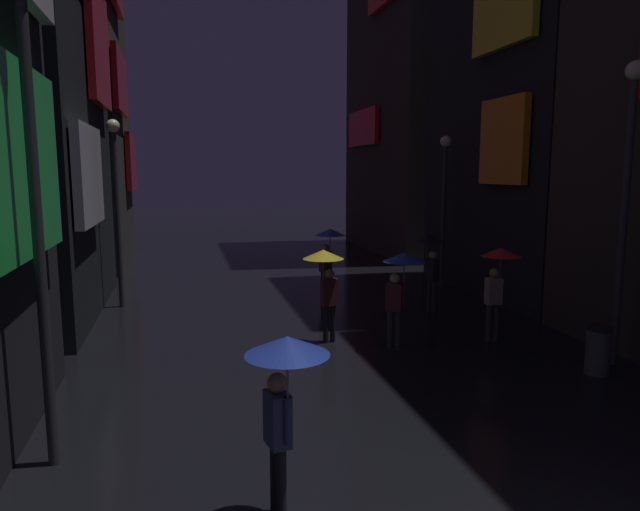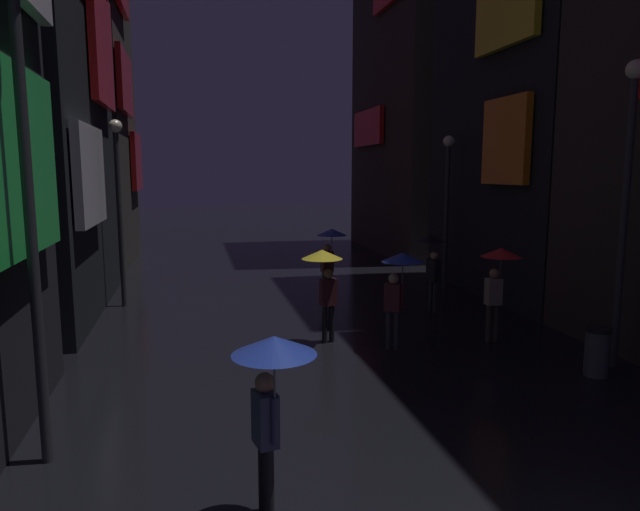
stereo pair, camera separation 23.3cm
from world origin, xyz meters
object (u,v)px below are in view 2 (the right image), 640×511
object	(u,v)px
streetlamp_left_near	(26,170)
streetlamp_left_far	(119,190)
pedestrian_far_right_red	(499,268)
pedestrian_foreground_left_black	(430,251)
trash_bin	(597,351)
streetlamp_right_far	(447,193)
pedestrian_foreground_right_yellow	(324,270)
pedestrian_midstreet_left_blue	(330,244)
pedestrian_near_crossing_blue	(400,274)
streetlamp_right_near	(627,181)
pedestrian_midstreet_centre_blue	(271,376)

from	to	relation	value
streetlamp_left_near	streetlamp_left_far	world-z (taller)	streetlamp_left_near
pedestrian_far_right_red	streetlamp_left_far	xyz separation A→B (m)	(-8.61, 5.36, 1.61)
pedestrian_foreground_left_black	streetlamp_left_far	bearing A→B (deg)	163.51
pedestrian_far_right_red	trash_bin	bearing A→B (deg)	-74.21
streetlamp_right_far	trash_bin	size ratio (longest dim) A/B	5.30
pedestrian_foreground_right_yellow	pedestrian_far_right_red	bearing A→B (deg)	-9.45
pedestrian_foreground_right_yellow	pedestrian_midstreet_left_blue	size ratio (longest dim) A/B	1.00
pedestrian_foreground_right_yellow	trash_bin	distance (m)	5.62
pedestrian_foreground_right_yellow	streetlamp_right_far	bearing A→B (deg)	44.16
pedestrian_near_crossing_blue	pedestrian_far_right_red	bearing A→B (deg)	3.60
pedestrian_midstreet_left_blue	streetlamp_left_far	size ratio (longest dim) A/B	0.41
pedestrian_foreground_right_yellow	streetlamp_right_near	xyz separation A→B (m)	(5.24, -2.70, 1.96)
pedestrian_foreground_left_black	trash_bin	bearing A→B (deg)	-78.79
streetlamp_right_far	pedestrian_midstreet_left_blue	bearing A→B (deg)	-169.35
pedestrian_midstreet_left_blue	pedestrian_foreground_left_black	xyz separation A→B (m)	(2.29, -2.05, 0.00)
streetlamp_right_near	streetlamp_right_far	size ratio (longest dim) A/B	1.18
streetlamp_right_near	pedestrian_foreground_right_yellow	bearing A→B (deg)	152.78
pedestrian_midstreet_centre_blue	streetlamp_left_near	bearing A→B (deg)	144.44
streetlamp_left_near	pedestrian_foreground_left_black	bearing A→B (deg)	38.59
streetlamp_right_far	streetlamp_left_near	bearing A→B (deg)	-136.81
pedestrian_far_right_red	trash_bin	xyz separation A→B (m)	(0.69, -2.44, -1.20)
pedestrian_far_right_red	streetlamp_left_far	world-z (taller)	streetlamp_left_far
pedestrian_midstreet_left_blue	streetlamp_right_far	bearing A→B (deg)	10.65
pedestrian_near_crossing_blue	streetlamp_right_near	world-z (taller)	streetlamp_right_near
streetlamp_left_near	streetlamp_left_far	distance (m)	9.03
pedestrian_midstreet_left_blue	streetlamp_right_near	bearing A→B (deg)	-60.03
pedestrian_near_crossing_blue	pedestrian_foreground_left_black	xyz separation A→B (m)	(2.02, 3.07, 0.00)
pedestrian_foreground_right_yellow	streetlamp_left_near	world-z (taller)	streetlamp_left_near
pedestrian_near_crossing_blue	pedestrian_midstreet_left_blue	bearing A→B (deg)	93.00
pedestrian_midstreet_centre_blue	pedestrian_midstreet_left_blue	bearing A→B (deg)	73.12
streetlamp_left_far	pedestrian_midstreet_centre_blue	bearing A→B (deg)	-75.99
pedestrian_near_crossing_blue	pedestrian_far_right_red	world-z (taller)	same
streetlamp_left_far	pedestrian_midstreet_left_blue	bearing A→B (deg)	-3.73
pedestrian_midstreet_left_blue	trash_bin	xyz separation A→B (m)	(3.35, -7.41, -1.20)
pedestrian_midstreet_left_blue	pedestrian_foreground_left_black	distance (m)	3.07
trash_bin	pedestrian_midstreet_centre_blue	bearing A→B (deg)	-154.22
pedestrian_foreground_left_black	streetlamp_left_near	bearing A→B (deg)	-141.41
streetlamp_right_near	streetlamp_left_near	distance (m)	10.13
pedestrian_midstreet_centre_blue	streetlamp_right_far	xyz separation A→B (m)	(7.26, 11.34, 1.46)
pedestrian_near_crossing_blue	pedestrian_foreground_right_yellow	bearing A→B (deg)	151.52
pedestrian_midstreet_centre_blue	streetlamp_right_far	distance (m)	13.55
pedestrian_far_right_red	streetlamp_left_near	world-z (taller)	streetlamp_left_near
pedestrian_far_right_red	streetlamp_left_near	distance (m)	9.60
streetlamp_right_far	streetlamp_left_far	bearing A→B (deg)	-177.86
pedestrian_near_crossing_blue	pedestrian_far_right_red	size ratio (longest dim) A/B	1.00
pedestrian_foreground_right_yellow	pedestrian_near_crossing_blue	bearing A→B (deg)	-28.48
pedestrian_foreground_right_yellow	streetlamp_left_far	size ratio (longest dim) A/B	0.41
pedestrian_foreground_right_yellow	pedestrian_far_right_red	size ratio (longest dim) A/B	1.00
pedestrian_midstreet_centre_blue	streetlamp_left_far	size ratio (longest dim) A/B	0.41
pedestrian_near_crossing_blue	pedestrian_foreground_left_black	world-z (taller)	same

